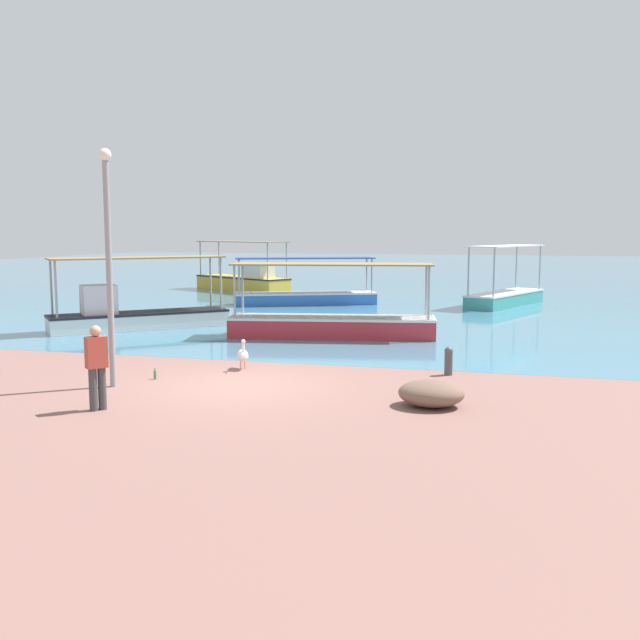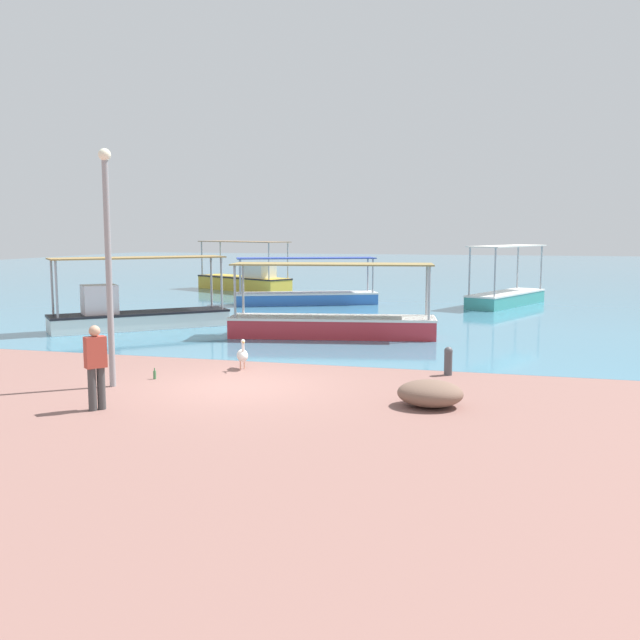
# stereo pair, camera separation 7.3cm
# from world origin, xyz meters

# --- Properties ---
(ground) EXTENTS (120.00, 120.00, 0.00)m
(ground) POSITION_xyz_m (0.00, 0.00, 0.00)
(ground) COLOR #855C54
(harbor_water) EXTENTS (110.00, 90.00, 0.00)m
(harbor_water) POSITION_xyz_m (0.00, 48.00, 0.00)
(harbor_water) COLOR teal
(harbor_water) RESTS_ON ground
(fishing_boat_near_right) EXTENTS (7.01, 2.79, 2.45)m
(fishing_boat_near_right) POSITION_xyz_m (0.22, 7.97, 0.51)
(fishing_boat_near_right) COLOR #BE2B35
(fishing_boat_near_right) RESTS_ON harbor_water
(fishing_boat_far_left) EXTENTS (3.72, 6.05, 2.84)m
(fishing_boat_far_left) POSITION_xyz_m (5.76, 19.96, 0.53)
(fishing_boat_far_left) COLOR teal
(fishing_boat_far_left) RESTS_ON harbor_water
(fishing_boat_near_left) EXTENTS (5.66, 5.36, 2.59)m
(fishing_boat_near_left) POSITION_xyz_m (-7.15, 7.99, 0.60)
(fishing_boat_near_left) COLOR silver
(fishing_boat_near_left) RESTS_ON harbor_water
(fishing_boat_outer) EXTENTS (6.89, 4.02, 2.25)m
(fishing_boat_outer) POSITION_xyz_m (-3.60, 18.00, 0.47)
(fishing_boat_outer) COLOR #356CC2
(fishing_boat_outer) RESTS_ON harbor_water
(fishing_boat_center) EXTENTS (6.73, 4.78, 2.92)m
(fishing_boat_center) POSITION_xyz_m (-9.31, 24.77, 0.67)
(fishing_boat_center) COLOR gold
(fishing_boat_center) RESTS_ON harbor_water
(pelican) EXTENTS (0.51, 0.74, 0.80)m
(pelican) POSITION_xyz_m (-0.64, 1.91, 0.38)
(pelican) COLOR #E0997A
(pelican) RESTS_ON ground
(lamp_post) EXTENTS (0.28, 0.28, 5.32)m
(lamp_post) POSITION_xyz_m (-2.76, -0.76, 3.01)
(lamp_post) COLOR gray
(lamp_post) RESTS_ON ground
(mooring_bollard) EXTENTS (0.21, 0.21, 0.70)m
(mooring_bollard) POSITION_xyz_m (4.51, 2.52, 0.38)
(mooring_bollard) COLOR #47474C
(mooring_bollard) RESTS_ON ground
(fisherman_standing) EXTENTS (0.42, 0.45, 1.69)m
(fisherman_standing) POSITION_xyz_m (-1.90, -2.75, 0.91)
(fisherman_standing) COLOR #3F3F40
(fisherman_standing) RESTS_ON ground
(net_pile) EXTENTS (1.33, 1.13, 0.54)m
(net_pile) POSITION_xyz_m (4.44, -0.77, 0.27)
(net_pile) COLOR brown
(net_pile) RESTS_ON ground
(glass_bottle) EXTENTS (0.07, 0.07, 0.27)m
(glass_bottle) POSITION_xyz_m (-2.23, 0.22, 0.11)
(glass_bottle) COLOR #3F7F4C
(glass_bottle) RESTS_ON ground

